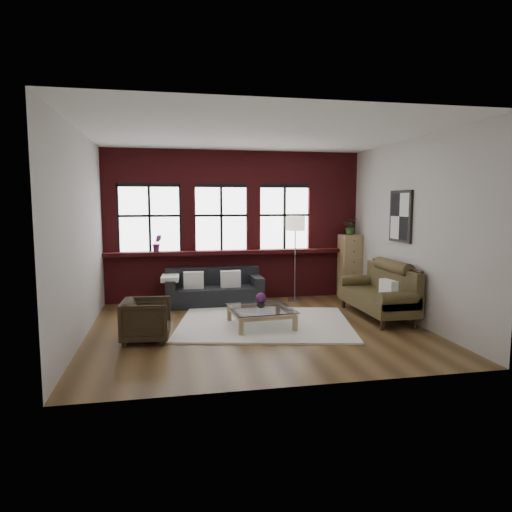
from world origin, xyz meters
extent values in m
plane|color=#52381E|center=(0.00, 0.00, 0.00)|extent=(5.50, 5.50, 0.00)
plane|color=white|center=(0.00, 0.00, 3.20)|extent=(5.50, 5.50, 0.00)
plane|color=#BDB8B0|center=(0.00, 2.50, 1.60)|extent=(5.50, 0.00, 5.50)
plane|color=#BDB8B0|center=(0.00, -2.50, 1.60)|extent=(5.50, 0.00, 5.50)
plane|color=#BDB8B0|center=(-2.75, 0.00, 1.60)|extent=(0.00, 5.00, 5.00)
plane|color=#BDB8B0|center=(2.75, 0.00, 1.60)|extent=(0.00, 5.00, 5.00)
cube|color=maroon|center=(0.00, 2.35, 1.04)|extent=(5.50, 0.30, 0.08)
cube|color=silver|center=(0.17, 0.21, 0.02)|extent=(3.33, 2.85, 0.03)
cube|color=white|center=(-0.94, 1.80, 0.55)|extent=(0.41, 0.17, 0.34)
cube|color=white|center=(-0.19, 1.80, 0.55)|extent=(0.41, 0.16, 0.34)
cube|color=white|center=(2.22, -0.29, 0.62)|extent=(0.17, 0.39, 0.34)
imported|color=black|center=(-1.79, -0.39, 0.33)|extent=(0.77, 0.75, 0.65)
imported|color=#B2B2B2|center=(0.07, 0.04, 0.40)|extent=(0.16, 0.16, 0.14)
sphere|color=#592060|center=(0.07, 0.04, 0.51)|extent=(0.17, 0.17, 0.17)
cube|color=#9E8155|center=(2.53, 2.13, 0.70)|extent=(0.43, 0.43, 1.39)
imported|color=#2D5923|center=(2.53, 2.13, 1.57)|extent=(0.41, 0.39, 0.36)
imported|color=#592060|center=(-1.66, 2.32, 1.26)|extent=(0.23, 0.20, 0.36)
camera|label=1|loc=(-1.46, -7.33, 2.09)|focal=32.00mm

